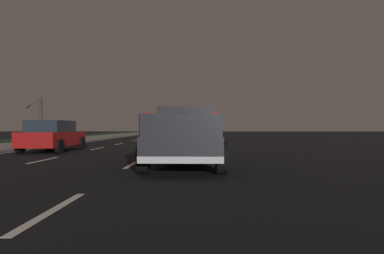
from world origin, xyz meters
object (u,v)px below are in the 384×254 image
Objects in this scene: sedan_tan at (193,131)px; sedan_red at (53,136)px; bare_tree_far at (40,117)px; sedan_black at (163,131)px; pickup_truck at (186,134)px.

sedan_tan is 23.77m from sedan_red.
bare_tree_far reaches higher than sedan_red.
sedan_tan is 16.52m from bare_tree_far.
sedan_black is at bearing -8.61° from sedan_red.
pickup_truck is 27.49m from bare_tree_far.
pickup_truck reaches higher than sedan_red.
bare_tree_far is (16.66, 8.42, 1.48)m from sedan_red.
bare_tree_far reaches higher than sedan_tan.
bare_tree_far is (22.84, 15.24, 1.28)m from pickup_truck.
sedan_black is at bearing 98.26° from sedan_tan.
sedan_red is at bearing 171.39° from sedan_black.
sedan_red is (6.18, 6.83, -0.20)m from pickup_truck.
sedan_tan is (28.94, -0.04, -0.20)m from pickup_truck.
pickup_truck reaches higher than sedan_black.
pickup_truck is at bearing 179.93° from sedan_tan.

